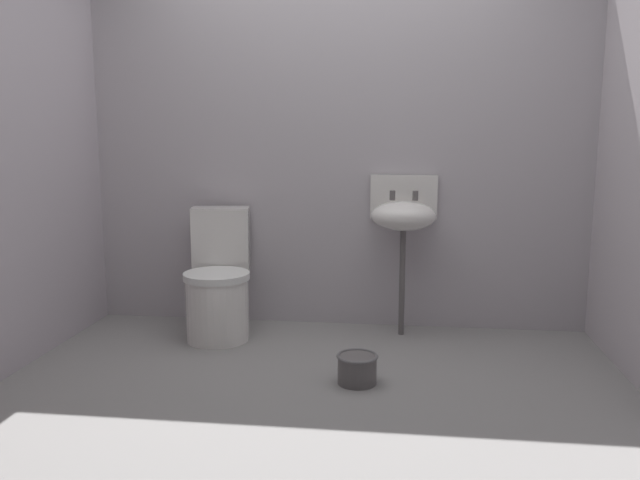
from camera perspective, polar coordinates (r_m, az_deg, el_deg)
The scene contains 5 objects.
ground_plane at distance 3.30m, azimuth -0.62°, elevation -13.58°, with size 3.59×2.63×0.08m, color gray.
wall_back at distance 4.20m, azimuth 1.51°, elevation 7.29°, with size 3.59×0.10×2.19m, color #B2AAB1.
toilet_near_wall at distance 4.04m, azimuth -8.97°, elevation -3.96°, with size 0.47×0.65×0.78m.
sink at distance 4.00m, azimuth 7.39°, elevation 2.23°, with size 0.42×0.35×0.99m.
bucket at distance 3.32m, azimuth 3.30°, elevation -11.23°, with size 0.21×0.21×0.15m.
Camera 1 is at (0.41, -3.01, 1.26)m, focal length 36.22 mm.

